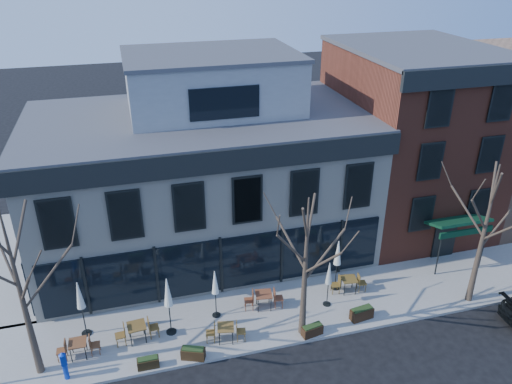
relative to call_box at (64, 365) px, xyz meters
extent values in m
plane|color=black|center=(7.39, 3.91, -0.90)|extent=(120.00, 120.00, 0.00)
cube|color=gray|center=(10.64, 1.76, -0.82)|extent=(33.50, 4.70, 0.15)
cube|color=gray|center=(-3.86, 9.91, -0.82)|extent=(4.50, 12.00, 0.15)
cube|color=beige|center=(7.39, 8.91, 3.10)|extent=(18.00, 10.00, 8.00)
cube|color=#47474C|center=(7.39, 8.91, 7.15)|extent=(18.30, 10.30, 0.30)
cube|color=black|center=(7.39, 3.79, 6.65)|extent=(18.30, 0.25, 1.10)
cube|color=black|center=(-1.73, 8.91, 6.65)|extent=(0.25, 10.30, 1.10)
cube|color=black|center=(7.39, 3.85, 1.00)|extent=(17.20, 0.12, 3.00)
cube|color=black|center=(-1.67, 7.91, 1.00)|extent=(0.12, 7.50, 3.00)
cube|color=gray|center=(8.39, 9.91, 8.70)|extent=(9.00, 6.50, 3.00)
cube|color=brown|center=(20.39, 8.91, 4.60)|extent=(8.00, 10.00, 11.00)
cube|color=#47474C|center=(20.39, 8.91, 10.15)|extent=(8.20, 10.20, 0.25)
cube|color=black|center=(20.39, 3.79, 9.70)|extent=(8.20, 0.25, 1.00)
cube|color=#0B321D|center=(20.39, 3.06, 2.00)|extent=(3.20, 1.66, 0.67)
cube|color=black|center=(20.39, 3.86, 0.35)|extent=(1.40, 0.10, 2.50)
cone|color=#382B21|center=(-1.11, 0.71, 3.21)|extent=(0.34, 0.34, 7.92)
cylinder|color=#382B21|center=(-0.04, 0.90, 3.78)|extent=(2.23, 0.50, 2.48)
cylinder|color=#382B21|center=(-1.56, 1.68, 4.25)|extent=(1.03, 2.05, 2.14)
cylinder|color=#382B21|center=(-0.66, -0.25, 4.16)|extent=(1.03, 2.04, 2.28)
cone|color=#382B21|center=(10.39, 0.01, 2.77)|extent=(0.34, 0.34, 7.04)
cylinder|color=#382B21|center=(11.34, 0.18, 3.28)|extent=(2.00, 0.46, 2.21)
cylinder|color=#382B21|center=(9.99, 0.87, 3.69)|extent=(0.93, 1.84, 1.91)
cylinder|color=#382B21|center=(9.64, -0.26, 4.15)|extent=(1.61, 0.68, 1.97)
cylinder|color=#382B21|center=(10.79, -0.84, 3.61)|extent=(0.93, 1.83, 2.03)
cone|color=#382B21|center=(19.39, 0.01, 2.99)|extent=(0.34, 0.34, 7.48)
cylinder|color=#382B21|center=(20.40, 0.19, 3.53)|extent=(2.12, 0.48, 2.35)
cylinder|color=#382B21|center=(18.97, 0.93, 3.97)|extent=(0.98, 1.94, 2.03)
cylinder|color=#382B21|center=(18.60, -0.28, 4.45)|extent=(1.71, 0.71, 2.09)
cylinder|color=#382B21|center=(19.82, -0.90, 3.88)|extent=(0.98, 1.94, 2.16)
cylinder|color=#0E35B8|center=(0.00, 0.00, -0.37)|extent=(0.22, 0.22, 0.75)
cube|color=#0E35B8|center=(0.00, 0.00, 0.28)|extent=(0.28, 0.26, 0.54)
cone|color=#0E35B8|center=(0.00, 0.00, 0.60)|extent=(0.28, 0.28, 0.13)
cube|color=brown|center=(0.46, 1.15, 0.03)|extent=(0.75, 0.75, 0.04)
cylinder|color=black|center=(0.16, 0.85, -0.36)|extent=(0.04, 0.04, 0.77)
cylinder|color=black|center=(0.76, 0.85, -0.36)|extent=(0.04, 0.04, 0.77)
cylinder|color=black|center=(0.17, 1.45, -0.36)|extent=(0.04, 0.04, 0.77)
cylinder|color=black|center=(0.76, 1.45, -0.36)|extent=(0.04, 0.04, 0.77)
cube|color=brown|center=(2.99, 1.49, 0.09)|extent=(0.87, 0.87, 0.05)
cylinder|color=black|center=(2.70, 1.14, -0.33)|extent=(0.05, 0.05, 0.83)
cylinder|color=black|center=(3.34, 1.20, -0.33)|extent=(0.05, 0.05, 0.83)
cylinder|color=black|center=(2.64, 1.78, -0.33)|extent=(0.05, 0.05, 0.83)
cylinder|color=black|center=(3.28, 1.84, -0.33)|extent=(0.05, 0.05, 0.83)
cube|color=brown|center=(6.87, 0.42, 0.03)|extent=(0.87, 0.87, 0.04)
cylinder|color=black|center=(6.52, 0.19, -0.36)|extent=(0.04, 0.04, 0.76)
cylinder|color=black|center=(7.10, 0.07, -0.36)|extent=(0.04, 0.04, 0.76)
cylinder|color=black|center=(6.63, 0.77, -0.36)|extent=(0.04, 0.04, 0.76)
cylinder|color=black|center=(7.21, 0.65, -0.36)|extent=(0.04, 0.04, 0.76)
cube|color=brown|center=(9.16, 2.16, 0.08)|extent=(0.90, 0.90, 0.05)
cylinder|color=black|center=(8.80, 1.90, -0.34)|extent=(0.05, 0.05, 0.82)
cylinder|color=black|center=(9.42, 1.80, -0.34)|extent=(0.05, 0.05, 0.82)
cylinder|color=black|center=(8.89, 2.52, -0.34)|extent=(0.05, 0.05, 0.82)
cylinder|color=black|center=(9.52, 2.43, -0.34)|extent=(0.05, 0.05, 0.82)
cube|color=brown|center=(13.76, 2.24, 0.04)|extent=(0.85, 0.85, 0.04)
cylinder|color=black|center=(13.42, 1.98, -0.36)|extent=(0.04, 0.04, 0.78)
cylinder|color=black|center=(14.01, 1.89, -0.36)|extent=(0.04, 0.04, 0.78)
cylinder|color=black|center=(13.50, 2.58, -0.36)|extent=(0.04, 0.04, 0.78)
cylinder|color=black|center=(14.10, 2.49, -0.36)|extent=(0.04, 0.04, 0.78)
cylinder|color=black|center=(0.71, 2.55, -0.71)|extent=(0.47, 0.47, 0.06)
cylinder|color=black|center=(0.71, 2.55, 0.42)|extent=(0.05, 0.05, 2.33)
cone|color=silver|center=(0.71, 2.55, 1.48)|extent=(0.38, 0.38, 1.38)
cylinder|color=black|center=(4.52, 1.60, -0.71)|extent=(0.48, 0.48, 0.07)
cylinder|color=black|center=(4.52, 1.60, 0.47)|extent=(0.06, 0.06, 2.42)
cone|color=white|center=(4.52, 1.60, 1.57)|extent=(0.40, 0.40, 1.43)
cylinder|color=black|center=(6.77, 2.19, -0.72)|extent=(0.42, 0.42, 0.06)
cylinder|color=black|center=(6.77, 2.19, 0.30)|extent=(0.05, 0.05, 2.10)
cone|color=white|center=(6.77, 2.19, 1.26)|extent=(0.34, 0.34, 1.24)
cylinder|color=black|center=(12.28, 1.55, -0.72)|extent=(0.40, 0.40, 0.05)
cylinder|color=black|center=(12.28, 1.55, 0.26)|extent=(0.05, 0.05, 2.01)
cone|color=beige|center=(12.28, 1.55, 1.17)|extent=(0.33, 0.33, 1.19)
cylinder|color=black|center=(13.21, 2.68, -0.71)|extent=(0.46, 0.46, 0.06)
cylinder|color=black|center=(13.21, 2.68, 0.41)|extent=(0.05, 0.05, 2.32)
cone|color=white|center=(13.21, 2.68, 1.46)|extent=(0.38, 0.38, 1.37)
cube|color=#312310|center=(3.32, -0.29, -0.52)|extent=(0.92, 0.37, 0.46)
cube|color=#1E3314|center=(3.32, -0.29, -0.27)|extent=(0.83, 0.30, 0.07)
cube|color=#322110|center=(5.26, -0.29, -0.49)|extent=(1.11, 0.76, 0.52)
cube|color=#1E3314|center=(5.26, -0.29, -0.21)|extent=(0.99, 0.65, 0.08)
cube|color=#311E10|center=(10.78, -0.29, -0.50)|extent=(1.04, 0.57, 0.49)
cube|color=#1E3314|center=(10.78, -0.29, -0.23)|extent=(0.93, 0.48, 0.08)
cube|color=black|center=(13.48, 0.14, -0.46)|extent=(1.18, 0.61, 0.56)
cube|color=#1E3314|center=(13.48, 0.14, -0.16)|extent=(1.06, 0.51, 0.09)
camera|label=1|loc=(3.59, -16.69, 15.48)|focal=35.00mm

